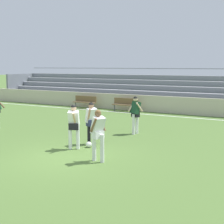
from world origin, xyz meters
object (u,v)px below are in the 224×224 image
Objects in this scene: bleacher_stand at (152,90)px; bench_far_right at (125,103)px; bench_far_left at (85,101)px; player_white_wide_right at (91,120)px; player_white_challenging at (98,131)px; soccer_ball at (89,145)px; player_white_wide_left at (74,123)px; player_dark_pressing_high at (135,112)px.

bench_far_right is (-0.46, -3.52, -0.70)m from bleacher_stand.
player_white_wide_right reaches higher than bench_far_left.
bleacher_stand is at bearing 106.27° from player_white_challenging.
player_white_wide_right is at bearing 128.25° from player_white_challenging.
bench_far_right is at bearing 109.36° from player_white_wide_right.
bleacher_stand is 14.98× the size of bench_far_right.
player_white_challenging is (4.24, -14.53, -0.23)m from bleacher_stand.
bleacher_stand reaches higher than player_white_wide_right.
player_white_wide_right is 1.02m from soccer_ball.
player_white_wide_left is (2.60, -13.59, -0.26)m from bleacher_stand.
player_dark_pressing_high reaches higher than player_white_wide_left.
player_dark_pressing_high is at bearing 81.89° from soccer_ball.
bench_far_right is (3.27, 0.00, 0.00)m from bench_far_left.
player_white_wide_right reaches higher than soccer_ball.
player_dark_pressing_high is (7.11, -6.46, 0.48)m from bench_far_left.
player_dark_pressing_high is at bearing 76.44° from player_white_wide_right.
bench_far_right is 9.67m from player_white_wide_right.
player_dark_pressing_high is 1.01× the size of player_white_challenging.
player_dark_pressing_high is 7.79× the size of soccer_ball.
bench_far_right is at bearing 0.00° from bench_far_left.
bench_far_right reaches higher than soccer_ball.
bench_far_left is at bearing 137.78° from player_dark_pressing_high.
player_white_challenging is at bearing -79.35° from player_dark_pressing_high.
player_white_wide_right is (0.14, 0.96, 0.00)m from player_white_wide_left.
player_white_wide_right is at bearing 112.42° from soccer_ball.
bleacher_stand is at bearing 108.75° from player_dark_pressing_high.
soccer_ball is (0.19, -0.47, -0.88)m from player_white_wide_right.
bleacher_stand is at bearing 100.84° from player_white_wide_left.
player_white_challenging is 2.14m from soccer_ball.
player_white_wide_left is 7.56× the size of soccer_ball.
player_white_wide_right is 2.74m from player_dark_pressing_high.
bench_far_left is 11.19m from player_white_wide_right.
bench_far_left and bench_far_right have the same top height.
player_white_wide_left is at bearing -73.10° from bench_far_right.
player_white_challenging is at bearing -47.62° from soccer_ball.
bleacher_stand is 13.48m from soccer_ball.
player_white_wide_left is (3.06, -10.07, 0.44)m from bench_far_right.
player_white_challenging is (7.97, -11.02, 0.47)m from bench_far_left.
player_white_challenging is at bearing -73.73° from bleacher_stand.
bleacher_stand is 13.84m from player_white_wide_left.
player_white_wide_right is at bearing -54.62° from bench_far_left.
player_white_wide_left is 0.97m from player_white_wide_right.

